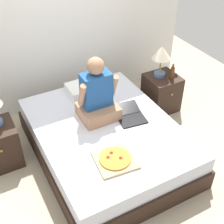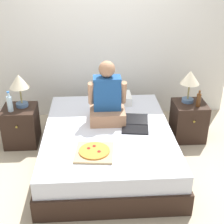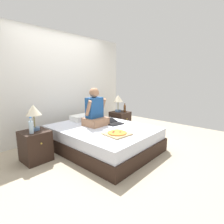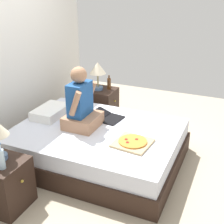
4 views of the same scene
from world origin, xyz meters
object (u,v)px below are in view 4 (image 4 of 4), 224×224
(water_bottle, at_px, (1,158))
(lamp_on_right_nightstand, at_px, (98,70))
(person_seated, at_px, (81,105))
(laptop, at_px, (108,117))
(bed, at_px, (97,145))
(beer_bottle, at_px, (109,83))
(nightstand_right, at_px, (102,105))
(nightstand_left, at_px, (5,184))
(pizza_box, at_px, (133,142))

(water_bottle, relative_size, lamp_on_right_nightstand, 0.61)
(person_seated, distance_m, laptop, 0.48)
(bed, height_order, person_seated, person_seated)
(water_bottle, xyz_separation_m, beer_bottle, (2.48, -0.01, -0.02))
(bed, bearing_deg, nightstand_right, 22.57)
(nightstand_right, distance_m, person_seated, 1.28)
(nightstand_left, relative_size, beer_bottle, 2.33)
(water_bottle, relative_size, person_seated, 0.35)
(bed, xyz_separation_m, laptop, (0.34, 0.00, 0.25))
(water_bottle, height_order, laptop, water_bottle)
(bed, xyz_separation_m, water_bottle, (-1.24, 0.39, 0.42))
(lamp_on_right_nightstand, height_order, laptop, lamp_on_right_nightstand)
(beer_bottle, distance_m, person_seated, 1.25)
(person_seated, bearing_deg, lamp_on_right_nightstand, 15.74)
(bed, bearing_deg, beer_bottle, 17.28)
(pizza_box, bearing_deg, nightstand_right, 37.51)
(nightstand_left, distance_m, nightstand_right, 2.33)
(nightstand_left, height_order, laptop, nightstand_left)
(laptop, bearing_deg, person_seated, 147.05)
(nightstand_left, height_order, lamp_on_right_nightstand, lamp_on_right_nightstand)
(nightstand_left, relative_size, nightstand_right, 1.00)
(nightstand_left, relative_size, water_bottle, 1.95)
(beer_bottle, distance_m, pizza_box, 1.69)
(bed, bearing_deg, pizza_box, -107.48)
(beer_bottle, bearing_deg, lamp_on_right_nightstand, 123.69)
(nightstand_right, distance_m, beer_bottle, 0.38)
(water_bottle, bearing_deg, nightstand_left, 48.35)
(water_bottle, height_order, nightstand_right, water_bottle)
(nightstand_left, height_order, water_bottle, water_bottle)
(person_seated, xyz_separation_m, pizza_box, (-0.18, -0.76, -0.27))
(nightstand_left, xyz_separation_m, person_seated, (1.17, -0.27, 0.48))
(nightstand_right, bearing_deg, pizza_box, -142.49)
(lamp_on_right_nightstand, distance_m, person_seated, 1.18)
(water_bottle, relative_size, laptop, 0.61)
(nightstand_left, xyz_separation_m, laptop, (1.50, -0.48, 0.21))
(nightstand_left, xyz_separation_m, beer_bottle, (2.40, -0.10, 0.36))
(nightstand_right, xyz_separation_m, lamp_on_right_nightstand, (-0.03, 0.05, 0.59))
(nightstand_right, bearing_deg, lamp_on_right_nightstand, 120.93)
(nightstand_left, distance_m, laptop, 1.59)
(water_bottle, relative_size, pizza_box, 0.63)
(water_bottle, distance_m, laptop, 1.64)
(beer_bottle, relative_size, laptop, 0.51)
(bed, height_order, beer_bottle, beer_bottle)
(laptop, xyz_separation_m, pizza_box, (-0.51, -0.54, -0.00))
(beer_bottle, bearing_deg, laptop, -156.83)
(nightstand_left, bearing_deg, nightstand_right, 0.00)
(nightstand_right, bearing_deg, beer_bottle, -54.99)
(nightstand_left, relative_size, pizza_box, 1.22)
(laptop, height_order, pizza_box, laptop)
(nightstand_left, bearing_deg, pizza_box, -45.85)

